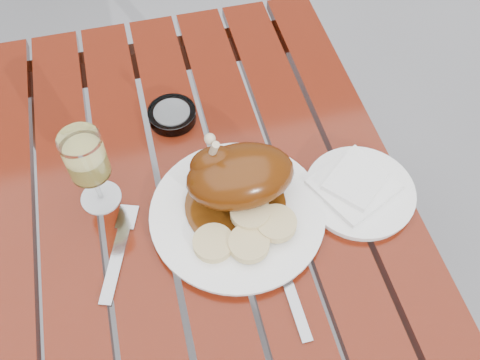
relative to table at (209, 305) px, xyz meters
name	(u,v)px	position (x,y,z in m)	size (l,w,h in m)	color
ground	(215,352)	(0.00, 0.00, -0.38)	(60.00, 60.00, 0.00)	slate
table	(209,305)	(0.00, 0.00, 0.00)	(0.80, 1.20, 0.75)	maroon
dinner_plate	(237,215)	(0.07, 0.00, 0.39)	(0.32, 0.32, 0.02)	white
roast_duck	(236,176)	(0.08, 0.04, 0.45)	(0.21, 0.18, 0.14)	#4E2509
bread_dumplings	(247,230)	(0.08, -0.05, 0.41)	(0.19, 0.13, 0.03)	#D9BC84
wine_glass	(91,171)	(-0.17, 0.11, 0.46)	(0.08, 0.08, 0.18)	#DCD264
side_plate	(360,192)	(0.31, 0.00, 0.38)	(0.21, 0.21, 0.02)	white
napkin	(354,185)	(0.30, 0.01, 0.40)	(0.14, 0.13, 0.01)	white
ashtray	(172,115)	(0.00, 0.27, 0.39)	(0.10, 0.10, 0.02)	#B2B7BC
fork	(117,257)	(-0.15, -0.03, 0.38)	(0.02, 0.18, 0.01)	gray
knife	(289,288)	(0.12, -0.15, 0.38)	(0.02, 0.19, 0.01)	gray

